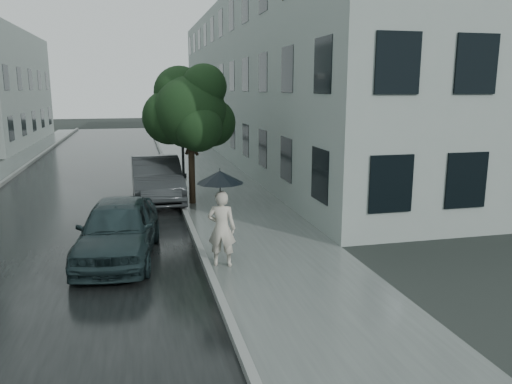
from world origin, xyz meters
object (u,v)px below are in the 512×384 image
object	(u,v)px
street_tree	(190,111)
car_near	(118,229)
pedestrian	(222,228)
car_far	(156,179)
lamp_post	(178,118)

from	to	relation	value
street_tree	car_near	xyz separation A→B (m)	(-2.35, -5.54, -2.50)
pedestrian	car_far	xyz separation A→B (m)	(-1.15, 7.26, -0.09)
pedestrian	lamp_post	bearing A→B (deg)	-72.41
pedestrian	street_tree	world-z (taller)	street_tree
pedestrian	car_far	size ratio (longest dim) A/B	0.37
lamp_post	car_near	distance (m)	11.06
car_near	car_far	bearing A→B (deg)	86.29
lamp_post	car_far	xyz separation A→B (m)	(-1.21, -4.44, -1.91)
car_near	pedestrian	bearing A→B (deg)	-18.06
pedestrian	lamp_post	size ratio (longest dim) A/B	0.37
pedestrian	street_tree	distance (m)	7.01
lamp_post	car_far	distance (m)	4.98
car_near	car_far	xyz separation A→B (m)	(1.15, 6.19, 0.06)
lamp_post	car_near	size ratio (longest dim) A/B	1.10
pedestrian	lamp_post	distance (m)	11.83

